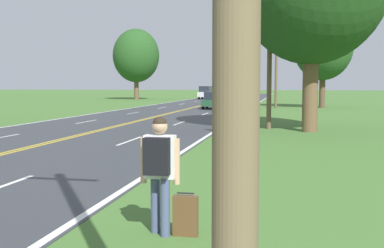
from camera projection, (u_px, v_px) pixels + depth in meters
hitchhiker_person at (159, 163)px, 7.06m from camera, size 0.60×0.43×1.77m
suitcase at (186, 216)px, 7.10m from camera, size 0.37×0.14×0.65m
traffic_sign at (233, 89)px, 21.17m from camera, size 0.60×0.10×2.72m
utility_pole_midground at (270, 56)px, 24.15m from camera, size 1.80×0.24×7.06m
utility_pole_far at (276, 58)px, 45.84m from camera, size 1.80×0.24×9.18m
tree_left_verge at (323, 46)px, 46.09m from camera, size 5.66×5.66×9.17m
tree_behind_sign at (136, 56)px, 72.95m from camera, size 7.03×7.03×10.69m
car_dark_green_sedan_mid_near at (214, 100)px, 44.61m from camera, size 1.86×4.02×1.58m
car_silver_suv_mid_far at (206, 92)px, 75.14m from camera, size 1.97×4.16×2.01m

